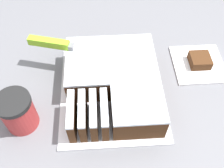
{
  "coord_description": "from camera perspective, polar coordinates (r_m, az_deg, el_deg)",
  "views": [
    {
      "loc": [
        -0.1,
        -0.43,
        1.57
      ],
      "look_at": [
        -0.07,
        -0.0,
        0.99
      ],
      "focal_mm": 42.0,
      "sensor_mm": 36.0,
      "label": 1
    }
  ],
  "objects": [
    {
      "name": "paper_napkin",
      "position": [
        0.87,
        18.28,
        4.15
      ],
      "size": [
        0.16,
        0.16,
        0.01
      ],
      "color": "white",
      "rests_on": "countertop"
    },
    {
      "name": "knife",
      "position": [
        0.77,
        -11.21,
        8.39
      ],
      "size": [
        0.34,
        0.11,
        0.02
      ],
      "rotation": [
        0.0,
        0.0,
        -0.26
      ],
      "color": "silver",
      "rests_on": "cake"
    },
    {
      "name": "cake_board",
      "position": [
        0.76,
        -0.0,
        -1.95
      ],
      "size": [
        0.3,
        0.34,
        0.01
      ],
      "color": "silver",
      "rests_on": "countertop"
    },
    {
      "name": "coffee_cup",
      "position": [
        0.71,
        -19.8,
        -5.74
      ],
      "size": [
        0.09,
        0.09,
        0.11
      ],
      "color": "#B23333",
      "rests_on": "countertop"
    },
    {
      "name": "cake",
      "position": [
        0.73,
        0.45,
        0.52
      ],
      "size": [
        0.25,
        0.3,
        0.08
      ],
      "color": "#472814",
      "rests_on": "cake_board"
    },
    {
      "name": "countertop",
      "position": [
        1.19,
        3.51,
        -14.73
      ],
      "size": [
        1.4,
        1.1,
        0.94
      ],
      "color": "slate",
      "rests_on": "ground_plane"
    },
    {
      "name": "brownie",
      "position": [
        0.86,
        18.58,
        4.92
      ],
      "size": [
        0.06,
        0.06,
        0.03
      ],
      "color": "#472814",
      "rests_on": "paper_napkin"
    }
  ]
}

